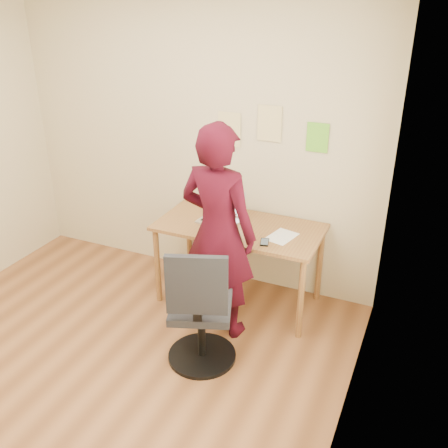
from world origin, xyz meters
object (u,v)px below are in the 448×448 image
at_px(laptop, 222,214).
at_px(phone, 265,242).
at_px(person, 218,233).
at_px(office_chair, 200,316).
at_px(desk, 239,235).

xyz_separation_m(laptop, phone, (0.49, -0.26, -0.05)).
bearing_deg(person, office_chair, 104.83).
relative_size(desk, laptop, 3.81).
height_order(phone, person, person).
distance_m(laptop, person, 0.52).
height_order(laptop, person, person).
bearing_deg(office_chair, laptop, 84.91).
relative_size(laptop, phone, 2.58).
xyz_separation_m(laptop, office_chair, (0.26, -0.95, -0.37)).
height_order(office_chair, person, person).
distance_m(desk, phone, 0.38).
bearing_deg(laptop, phone, -22.17).
relative_size(phone, person, 0.08).
distance_m(desk, person, 0.48).
bearing_deg(desk, person, -89.97).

